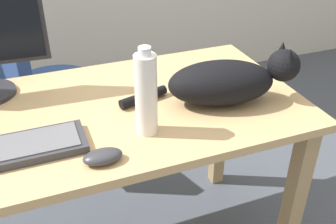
# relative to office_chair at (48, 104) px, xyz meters

# --- Properties ---
(desk) EXTENTS (1.54, 0.71, 0.75)m
(desk) POSITION_rel_office_chair_xyz_m (0.07, -0.78, 0.27)
(desk) COLOR tan
(desk) RESTS_ON ground_plane
(office_chair) EXTENTS (0.50, 0.48, 0.89)m
(office_chair) POSITION_rel_office_chair_xyz_m (0.00, 0.00, 0.00)
(office_chair) COLOR black
(office_chair) RESTS_ON ground_plane
(keyboard) EXTENTS (0.44, 0.15, 0.03)m
(keyboard) POSITION_rel_office_chair_xyz_m (-0.15, -0.92, 0.38)
(keyboard) COLOR #333338
(keyboard) RESTS_ON desk
(cat) EXTENTS (0.60, 0.26, 0.20)m
(cat) POSITION_rel_office_chair_xyz_m (0.56, -0.88, 0.45)
(cat) COLOR black
(cat) RESTS_ON desk
(computer_mouse) EXTENTS (0.11, 0.06, 0.04)m
(computer_mouse) POSITION_rel_office_chair_xyz_m (0.09, -1.05, 0.39)
(computer_mouse) COLOR #333338
(computer_mouse) RESTS_ON desk
(water_bottle) EXTENTS (0.07, 0.07, 0.28)m
(water_bottle) POSITION_rel_office_chair_xyz_m (0.25, -0.95, 0.50)
(water_bottle) COLOR silver
(water_bottle) RESTS_ON desk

